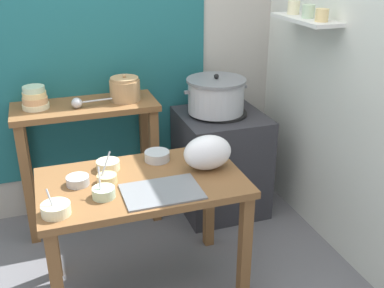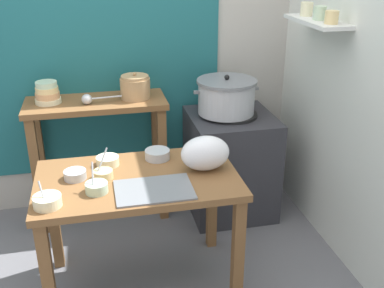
{
  "view_description": "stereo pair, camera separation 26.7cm",
  "coord_description": "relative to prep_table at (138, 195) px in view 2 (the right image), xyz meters",
  "views": [
    {
      "loc": [
        -0.38,
        -2.18,
        1.89
      ],
      "look_at": [
        0.41,
        0.14,
        0.82
      ],
      "focal_mm": 43.04,
      "sensor_mm": 36.0,
      "label": 1
    },
    {
      "loc": [
        -0.12,
        -2.25,
        1.89
      ],
      "look_at": [
        0.41,
        0.14,
        0.82
      ],
      "focal_mm": 43.04,
      "sensor_mm": 36.0,
      "label": 2
    }
  ],
  "objects": [
    {
      "name": "clay_pot",
      "position": [
        0.09,
        0.84,
        0.37
      ],
      "size": [
        0.21,
        0.21,
        0.18
      ],
      "color": "tan",
      "rests_on": "back_shelf_table"
    },
    {
      "name": "stove_block",
      "position": [
        0.76,
        0.71,
        -0.23
      ],
      "size": [
        0.6,
        0.61,
        0.78
      ],
      "color": "#2D2D33",
      "rests_on": "ground"
    },
    {
      "name": "wall_back",
      "position": [
        0.02,
        1.11,
        0.69
      ],
      "size": [
        4.4,
        0.12,
        2.6
      ],
      "color": "#B2ADA3",
      "rests_on": "ground"
    },
    {
      "name": "prep_bowl_3",
      "position": [
        -0.22,
        -0.12,
        0.14
      ],
      "size": [
        0.12,
        0.12,
        0.16
      ],
      "color": "#B7D1AD",
      "rests_on": "prep_table"
    },
    {
      "name": "prep_table",
      "position": [
        0.0,
        0.0,
        0.0
      ],
      "size": [
        1.1,
        0.66,
        0.72
      ],
      "color": "brown",
      "rests_on": "ground"
    },
    {
      "name": "serving_tray",
      "position": [
        0.07,
        -0.17,
        0.12
      ],
      "size": [
        0.4,
        0.28,
        0.01
      ],
      "primitive_type": "cube",
      "color": "slate",
      "rests_on": "prep_table"
    },
    {
      "name": "ground_plane",
      "position": [
        -0.07,
        0.01,
        -0.61
      ],
      "size": [
        9.0,
        9.0,
        0.0
      ],
      "primitive_type": "plane",
      "color": "slate"
    },
    {
      "name": "plastic_bag",
      "position": [
        0.38,
        0.01,
        0.21
      ],
      "size": [
        0.28,
        0.18,
        0.2
      ],
      "primitive_type": "ellipsoid",
      "color": "white",
      "rests_on": "prep_table"
    },
    {
      "name": "wall_right",
      "position": [
        1.33,
        0.21,
        0.69
      ],
      "size": [
        0.3,
        3.2,
        2.6
      ],
      "color": "silver",
      "rests_on": "ground"
    },
    {
      "name": "prep_bowl_0",
      "position": [
        -0.46,
        -0.21,
        0.14
      ],
      "size": [
        0.14,
        0.14,
        0.13
      ],
      "color": "beige",
      "rests_on": "prep_table"
    },
    {
      "name": "back_shelf_table",
      "position": [
        -0.19,
        0.84,
        0.07
      ],
      "size": [
        0.96,
        0.4,
        0.9
      ],
      "color": "brown",
      "rests_on": "ground"
    },
    {
      "name": "bowl_stack_enamel",
      "position": [
        -0.5,
        0.86,
        0.36
      ],
      "size": [
        0.17,
        0.17,
        0.15
      ],
      "color": "beige",
      "rests_on": "back_shelf_table"
    },
    {
      "name": "ladle",
      "position": [
        -0.23,
        0.78,
        0.33
      ],
      "size": [
        0.27,
        0.07,
        0.07
      ],
      "color": "#B7BABF",
      "rests_on": "back_shelf_table"
    },
    {
      "name": "prep_bowl_4",
      "position": [
        0.14,
        0.21,
        0.14
      ],
      "size": [
        0.15,
        0.15,
        0.05
      ],
      "color": "#B7BABF",
      "rests_on": "prep_table"
    },
    {
      "name": "steamer_pot",
      "position": [
        0.72,
        0.73,
        0.29
      ],
      "size": [
        0.47,
        0.42,
        0.28
      ],
      "color": "#B7BABF",
      "rests_on": "stove_block"
    },
    {
      "name": "prep_bowl_2",
      "position": [
        -0.33,
        0.05,
        0.14
      ],
      "size": [
        0.12,
        0.12,
        0.05
      ],
      "color": "#B7BABF",
      "rests_on": "prep_table"
    },
    {
      "name": "prep_bowl_1",
      "position": [
        -0.15,
        0.18,
        0.14
      ],
      "size": [
        0.13,
        0.13,
        0.05
      ],
      "color": "beige",
      "rests_on": "prep_table"
    },
    {
      "name": "prep_bowl_5",
      "position": [
        -0.18,
        0.02,
        0.14
      ],
      "size": [
        0.11,
        0.11,
        0.16
      ],
      "color": "#E5C684",
      "rests_on": "prep_table"
    }
  ]
}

